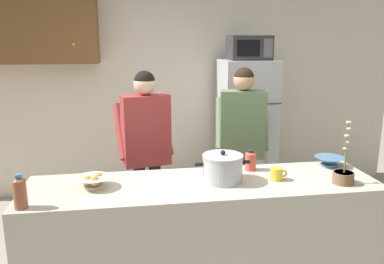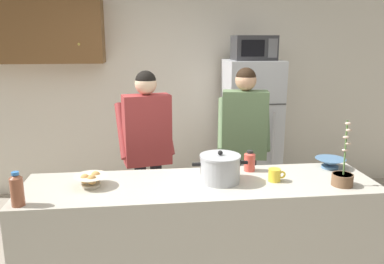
{
  "view_description": "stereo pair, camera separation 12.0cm",
  "coord_description": "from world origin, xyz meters",
  "px_view_note": "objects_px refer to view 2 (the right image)",
  "views": [
    {
      "loc": [
        -0.49,
        -2.6,
        1.94
      ],
      "look_at": [
        0.0,
        0.55,
        1.17
      ],
      "focal_mm": 35.89,
      "sensor_mm": 36.0,
      "label": 1
    },
    {
      "loc": [
        -0.37,
        -2.62,
        1.94
      ],
      "look_at": [
        0.0,
        0.55,
        1.17
      ],
      "focal_mm": 35.89,
      "sensor_mm": 36.0,
      "label": 2
    }
  ],
  "objects_px": {
    "cooking_pot": "(220,168)",
    "bottle_near_edge": "(17,189)",
    "coffee_mug": "(275,175)",
    "person_by_sink": "(244,133)",
    "refrigerator": "(250,130)",
    "potted_orchid": "(343,176)",
    "bottle_mid_counter": "(250,161)",
    "person_near_pot": "(147,139)",
    "bread_bowl": "(91,180)",
    "empty_bowl": "(330,162)",
    "microwave": "(254,48)"
  },
  "relations": [
    {
      "from": "potted_orchid",
      "to": "coffee_mug",
      "type": "bearing_deg",
      "value": 163.1
    },
    {
      "from": "person_near_pot",
      "to": "empty_bowl",
      "type": "bearing_deg",
      "value": -22.91
    },
    {
      "from": "bottle_near_edge",
      "to": "empty_bowl",
      "type": "bearing_deg",
      "value": 11.54
    },
    {
      "from": "coffee_mug",
      "to": "bread_bowl",
      "type": "bearing_deg",
      "value": 177.89
    },
    {
      "from": "person_near_pot",
      "to": "potted_orchid",
      "type": "relative_size",
      "value": 3.51
    },
    {
      "from": "potted_orchid",
      "to": "empty_bowl",
      "type": "bearing_deg",
      "value": 76.38
    },
    {
      "from": "person_by_sink",
      "to": "person_near_pot",
      "type": "bearing_deg",
      "value": -176.0
    },
    {
      "from": "bread_bowl",
      "to": "empty_bowl",
      "type": "height_order",
      "value": "bread_bowl"
    },
    {
      "from": "refrigerator",
      "to": "bread_bowl",
      "type": "height_order",
      "value": "refrigerator"
    },
    {
      "from": "bottle_near_edge",
      "to": "person_near_pot",
      "type": "bearing_deg",
      "value": 53.35
    },
    {
      "from": "cooking_pot",
      "to": "coffee_mug",
      "type": "relative_size",
      "value": 3.14
    },
    {
      "from": "refrigerator",
      "to": "person_by_sink",
      "type": "bearing_deg",
      "value": -108.85
    },
    {
      "from": "cooking_pot",
      "to": "bottle_mid_counter",
      "type": "height_order",
      "value": "cooking_pot"
    },
    {
      "from": "bottle_mid_counter",
      "to": "cooking_pot",
      "type": "bearing_deg",
      "value": -143.25
    },
    {
      "from": "bottle_mid_counter",
      "to": "potted_orchid",
      "type": "bearing_deg",
      "value": -33.7
    },
    {
      "from": "coffee_mug",
      "to": "person_by_sink",
      "type": "bearing_deg",
      "value": 90.13
    },
    {
      "from": "microwave",
      "to": "empty_bowl",
      "type": "height_order",
      "value": "microwave"
    },
    {
      "from": "bottle_mid_counter",
      "to": "bottle_near_edge",
      "type": "bearing_deg",
      "value": -163.58
    },
    {
      "from": "cooking_pot",
      "to": "potted_orchid",
      "type": "distance_m",
      "value": 0.88
    },
    {
      "from": "bottle_near_edge",
      "to": "bottle_mid_counter",
      "type": "xyz_separation_m",
      "value": [
        1.62,
        0.48,
        -0.03
      ]
    },
    {
      "from": "bread_bowl",
      "to": "potted_orchid",
      "type": "height_order",
      "value": "potted_orchid"
    },
    {
      "from": "microwave",
      "to": "cooking_pot",
      "type": "distance_m",
      "value": 2.12
    },
    {
      "from": "person_by_sink",
      "to": "bread_bowl",
      "type": "distance_m",
      "value": 1.6
    },
    {
      "from": "person_near_pot",
      "to": "bread_bowl",
      "type": "xyz_separation_m",
      "value": [
        -0.4,
        -0.81,
        -0.08
      ]
    },
    {
      "from": "bread_bowl",
      "to": "empty_bowl",
      "type": "xyz_separation_m",
      "value": [
        1.88,
        0.19,
        -0.0
      ]
    },
    {
      "from": "refrigerator",
      "to": "potted_orchid",
      "type": "relative_size",
      "value": 3.57
    },
    {
      "from": "refrigerator",
      "to": "empty_bowl",
      "type": "distance_m",
      "value": 1.66
    },
    {
      "from": "bottle_mid_counter",
      "to": "microwave",
      "type": "bearing_deg",
      "value": 74.42
    },
    {
      "from": "bottle_near_edge",
      "to": "refrigerator",
      "type": "bearing_deg",
      "value": 45.55
    },
    {
      "from": "microwave",
      "to": "coffee_mug",
      "type": "relative_size",
      "value": 3.66
    },
    {
      "from": "person_near_pot",
      "to": "potted_orchid",
      "type": "distance_m",
      "value": 1.71
    },
    {
      "from": "cooking_pot",
      "to": "empty_bowl",
      "type": "xyz_separation_m",
      "value": [
        0.95,
        0.2,
        -0.06
      ]
    },
    {
      "from": "refrigerator",
      "to": "bottle_mid_counter",
      "type": "xyz_separation_m",
      "value": [
        -0.45,
        -1.63,
        0.15
      ]
    },
    {
      "from": "bottle_near_edge",
      "to": "potted_orchid",
      "type": "distance_m",
      "value": 2.2
    },
    {
      "from": "cooking_pot",
      "to": "bottle_near_edge",
      "type": "xyz_separation_m",
      "value": [
        -1.34,
        -0.27,
        0.01
      ]
    },
    {
      "from": "person_by_sink",
      "to": "cooking_pot",
      "type": "bearing_deg",
      "value": -114.39
    },
    {
      "from": "cooking_pot",
      "to": "coffee_mug",
      "type": "bearing_deg",
      "value": -5.75
    },
    {
      "from": "potted_orchid",
      "to": "bottle_mid_counter",
      "type": "bearing_deg",
      "value": 146.3
    },
    {
      "from": "cooking_pot",
      "to": "person_by_sink",
      "type": "bearing_deg",
      "value": 65.61
    },
    {
      "from": "cooking_pot",
      "to": "bread_bowl",
      "type": "relative_size",
      "value": 1.67
    },
    {
      "from": "person_by_sink",
      "to": "empty_bowl",
      "type": "distance_m",
      "value": 0.89
    },
    {
      "from": "coffee_mug",
      "to": "bottle_near_edge",
      "type": "relative_size",
      "value": 0.59
    },
    {
      "from": "microwave",
      "to": "bread_bowl",
      "type": "relative_size",
      "value": 1.95
    },
    {
      "from": "bottle_mid_counter",
      "to": "person_near_pot",
      "type": "bearing_deg",
      "value": 142.73
    },
    {
      "from": "microwave",
      "to": "cooking_pot",
      "type": "xyz_separation_m",
      "value": [
        -0.73,
        -1.82,
        -0.82
      ]
    },
    {
      "from": "coffee_mug",
      "to": "potted_orchid",
      "type": "height_order",
      "value": "potted_orchid"
    },
    {
      "from": "bottle_near_edge",
      "to": "bottle_mid_counter",
      "type": "bearing_deg",
      "value": 16.42
    },
    {
      "from": "refrigerator",
      "to": "person_near_pot",
      "type": "distance_m",
      "value": 1.63
    },
    {
      "from": "person_by_sink",
      "to": "potted_orchid",
      "type": "bearing_deg",
      "value": -66.87
    },
    {
      "from": "refrigerator",
      "to": "person_by_sink",
      "type": "relative_size",
      "value": 1.01
    }
  ]
}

